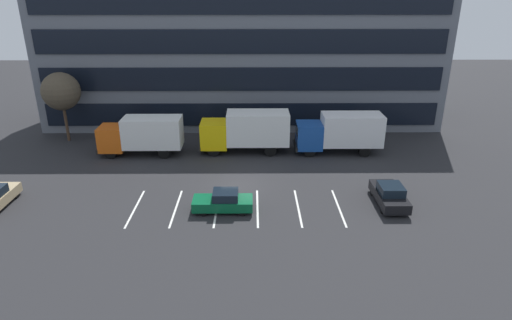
{
  "coord_description": "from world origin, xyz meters",
  "views": [
    {
      "loc": [
        1.08,
        -30.21,
        14.23
      ],
      "look_at": [
        1.34,
        1.69,
        1.4
      ],
      "focal_mm": 30.62,
      "sensor_mm": 36.0,
      "label": 1
    }
  ],
  "objects_px": {
    "sedan_black": "(389,195)",
    "sedan_forest": "(223,201)",
    "box_truck_blue": "(341,131)",
    "bare_tree": "(61,92)",
    "box_truck_yellow": "(247,130)",
    "box_truck_orange": "(142,134)"
  },
  "relations": [
    {
      "from": "box_truck_yellow",
      "to": "sedan_black",
      "type": "distance_m",
      "value": 14.5
    },
    {
      "from": "box_truck_blue",
      "to": "sedan_black",
      "type": "bearing_deg",
      "value": -81.19
    },
    {
      "from": "box_truck_yellow",
      "to": "bare_tree",
      "type": "xyz_separation_m",
      "value": [
        -17.54,
        3.28,
        2.78
      ]
    },
    {
      "from": "box_truck_orange",
      "to": "box_truck_yellow",
      "type": "xyz_separation_m",
      "value": [
        9.25,
        0.6,
        0.17
      ]
    },
    {
      "from": "box_truck_blue",
      "to": "box_truck_yellow",
      "type": "bearing_deg",
      "value": 178.29
    },
    {
      "from": "box_truck_orange",
      "to": "box_truck_yellow",
      "type": "relative_size",
      "value": 0.92
    },
    {
      "from": "box_truck_blue",
      "to": "sedan_black",
      "type": "xyz_separation_m",
      "value": [
        1.57,
        -10.14,
        -1.3
      ]
    },
    {
      "from": "sedan_forest",
      "to": "bare_tree",
      "type": "height_order",
      "value": "bare_tree"
    },
    {
      "from": "sedan_forest",
      "to": "box_truck_orange",
      "type": "bearing_deg",
      "value": 126.29
    },
    {
      "from": "sedan_black",
      "to": "box_truck_yellow",
      "type": "bearing_deg",
      "value": 133.95
    },
    {
      "from": "box_truck_blue",
      "to": "bare_tree",
      "type": "bearing_deg",
      "value": 172.25
    },
    {
      "from": "sedan_black",
      "to": "sedan_forest",
      "type": "bearing_deg",
      "value": -175.82
    },
    {
      "from": "bare_tree",
      "to": "sedan_forest",
      "type": "bearing_deg",
      "value": -42.04
    },
    {
      "from": "box_truck_orange",
      "to": "box_truck_yellow",
      "type": "height_order",
      "value": "box_truck_yellow"
    },
    {
      "from": "sedan_black",
      "to": "bare_tree",
      "type": "bearing_deg",
      "value": 153.61
    },
    {
      "from": "box_truck_yellow",
      "to": "sedan_forest",
      "type": "bearing_deg",
      "value": -97.32
    },
    {
      "from": "box_truck_blue",
      "to": "bare_tree",
      "type": "relative_size",
      "value": 1.16
    },
    {
      "from": "sedan_forest",
      "to": "bare_tree",
      "type": "xyz_separation_m",
      "value": [
        -16.1,
        14.51,
        4.2
      ]
    },
    {
      "from": "box_truck_blue",
      "to": "box_truck_orange",
      "type": "distance_m",
      "value": 17.7
    },
    {
      "from": "box_truck_orange",
      "to": "sedan_forest",
      "type": "height_order",
      "value": "box_truck_orange"
    },
    {
      "from": "box_truck_yellow",
      "to": "bare_tree",
      "type": "relative_size",
      "value": 1.21
    },
    {
      "from": "box_truck_blue",
      "to": "sedan_black",
      "type": "relative_size",
      "value": 1.82
    }
  ]
}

